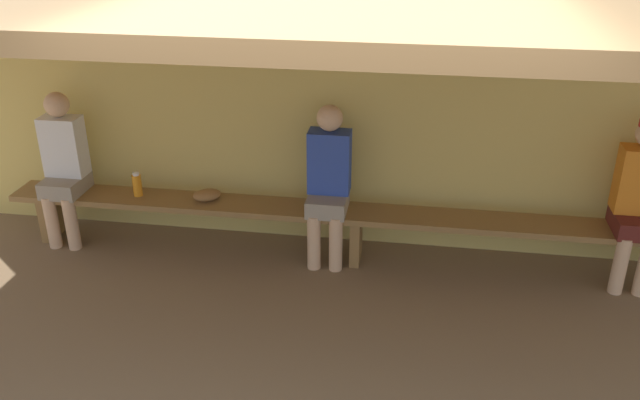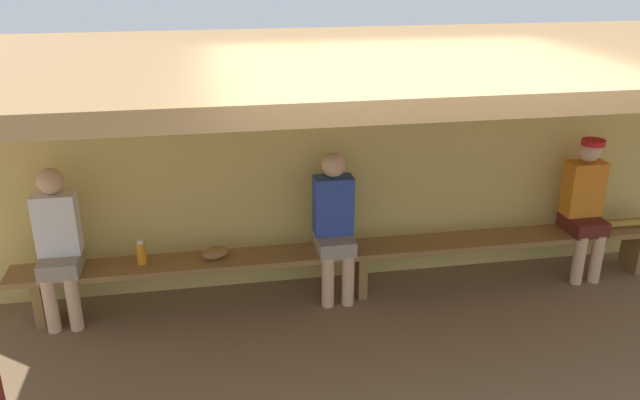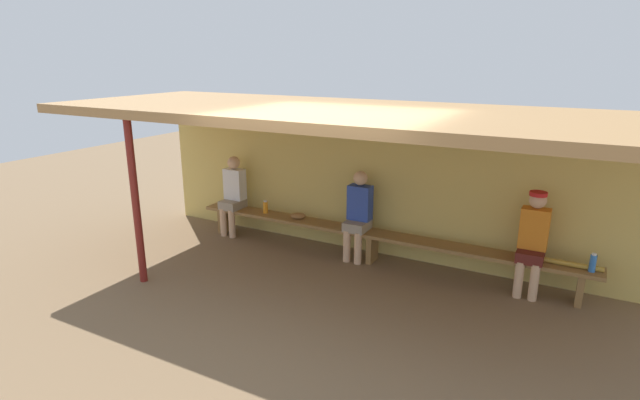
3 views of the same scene
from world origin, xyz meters
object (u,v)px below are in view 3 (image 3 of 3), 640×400
Objects in this scene: baseball_glove_tan at (298,216)px; baseball_bat at (566,263)px; water_bottle_blue at (593,263)px; bench at (372,237)px; water_bottle_orange at (265,207)px; player_in_blue at (233,192)px; support_post at (136,203)px; player_near_post at (533,238)px; player_middle at (358,212)px.

baseball_glove_tan is 3.84m from baseball_bat.
water_bottle_blue is 0.28× the size of baseball_bat.
bench is 28.11× the size of water_bottle_orange.
baseball_glove_tan reaches higher than bench.
player_in_blue is 0.67m from water_bottle_orange.
player_in_blue is (-0.09, 2.10, -0.37)m from support_post.
water_bottle_blue is (2.84, -0.04, 0.18)m from bench.
water_bottle_blue is at bearing 21.27° from support_post.
support_post is 1.64× the size of player_near_post.
player_middle is at bearing 0.00° from player_in_blue.
baseball_bat is (3.84, -0.02, -0.01)m from baseball_glove_tan.
support_post is 3.08m from player_middle.
baseball_bat is at bearing -0.06° from player_middle.
support_post reaches higher than player_near_post.
player_middle is (-2.39, -0.00, -0.02)m from player_near_post.
water_bottle_orange is 0.62m from baseball_glove_tan.
support_post is 10.31× the size of water_bottle_orange.
player_middle is 6.25× the size of water_bottle_orange.
player_in_blue is 5.38m from water_bottle_blue.
player_near_post is (4.61, 2.10, -0.35)m from support_post.
player_near_post is 2.39m from player_middle.
player_in_blue is 1.28m from baseball_glove_tan.
bench is at bearing -179.90° from player_near_post.
water_bottle_blue is at bearing -0.64° from water_bottle_orange.
water_bottle_orange is 0.26× the size of baseball_bat.
water_bottle_blue is (5.30, 2.06, -0.53)m from support_post.
bench is 2.18m from player_near_post.
baseball_bat is at bearing 22.73° from support_post.
baseball_glove_tan is at bearing 60.98° from support_post.
baseball_bat is at bearing -0.03° from player_in_blue.
player_in_blue is 0.99× the size of player_near_post.
baseball_bat is at bearing -0.19° from water_bottle_orange.
bench is at bearing 40.50° from support_post.
player_in_blue is at bearing 180.00° from player_middle.
water_bottle_orange is (0.56, 2.11, -0.54)m from support_post.
water_bottle_blue is (4.74, -0.05, 0.01)m from water_bottle_orange.
bench is 25.00× the size of baseball_glove_tan.
support_post reaches higher than player_in_blue.
player_in_blue is 5.10m from baseball_bat.
player_in_blue is 5.56× the size of baseball_glove_tan.
bench is at bearing 149.16° from baseball_glove_tan.
water_bottle_blue reaches higher than water_bottle_orange.
support_post is at bearing -87.68° from player_in_blue.
bench is 1.29m from baseball_glove_tan.
player_in_blue is at bearing -29.09° from baseball_glove_tan.
player_middle reaches higher than water_bottle_orange.
player_near_post is 5.60× the size of baseball_glove_tan.
player_in_blue is at bearing -179.99° from player_near_post.
water_bottle_orange is at bearing 75.17° from support_post.
water_bottle_orange is 4.45m from baseball_bat.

